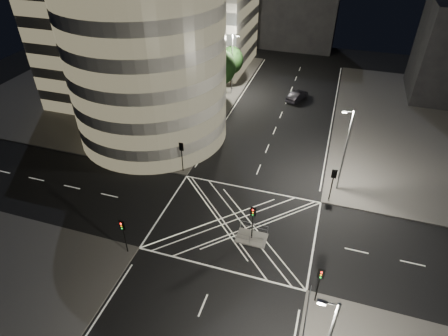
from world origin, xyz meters
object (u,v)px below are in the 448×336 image
(street_lamp_left_near, at_px, (192,112))
(street_lamp_right_far, at_px, (345,149))
(traffic_signal_island, at_px, (253,217))
(traffic_signal_fr, at_px, (333,179))
(traffic_signal_nr, at_px, (320,279))
(traffic_signal_nl, at_px, (123,231))
(street_lamp_left_far, at_px, (232,62))
(central_island, at_px, (252,238))
(traffic_signal_fl, at_px, (182,152))
(sedan, at_px, (297,96))

(street_lamp_left_near, height_order, street_lamp_right_far, same)
(traffic_signal_island, height_order, street_lamp_left_near, street_lamp_left_near)
(traffic_signal_fr, xyz_separation_m, traffic_signal_nr, (0.00, -13.60, 0.00))
(traffic_signal_nl, height_order, street_lamp_left_far, street_lamp_left_far)
(traffic_signal_nr, xyz_separation_m, street_lamp_right_far, (0.64, 15.80, 2.63))
(central_island, bearing_deg, traffic_signal_fl, 142.46)
(traffic_signal_nl, distance_m, street_lamp_left_near, 18.99)
(traffic_signal_fr, relative_size, street_lamp_right_far, 0.40)
(street_lamp_left_near, bearing_deg, traffic_signal_nl, -88.06)
(traffic_signal_fl, xyz_separation_m, street_lamp_left_near, (-0.64, 5.20, 2.63))
(traffic_signal_fr, xyz_separation_m, sedan, (-7.30, 24.10, -2.13))
(street_lamp_right_far, bearing_deg, street_lamp_left_far, 131.94)
(sedan, bearing_deg, street_lamp_left_far, 24.35)
(street_lamp_left_far, bearing_deg, traffic_signal_nl, -89.01)
(sedan, bearing_deg, traffic_signal_island, 110.52)
(traffic_signal_fr, xyz_separation_m, street_lamp_left_near, (-18.24, 5.20, 2.63))
(street_lamp_left_near, xyz_separation_m, sedan, (10.94, 18.90, -4.76))
(street_lamp_left_far, xyz_separation_m, street_lamp_right_far, (18.87, -21.00, 0.00))
(central_island, height_order, street_lamp_left_near, street_lamp_left_near)
(street_lamp_left_near, xyz_separation_m, street_lamp_right_far, (18.87, -3.00, 0.00))
(traffic_signal_fl, height_order, traffic_signal_fr, same)
(central_island, distance_m, traffic_signal_fl, 13.91)
(traffic_signal_fr, height_order, street_lamp_left_far, street_lamp_left_far)
(traffic_signal_fl, height_order, traffic_signal_island, same)
(traffic_signal_island, height_order, sedan, traffic_signal_island)
(central_island, bearing_deg, sedan, 90.88)
(street_lamp_right_far, bearing_deg, traffic_signal_nr, -92.30)
(traffic_signal_fr, xyz_separation_m, street_lamp_left_far, (-18.24, 23.20, 2.63))
(traffic_signal_fl, relative_size, traffic_signal_fr, 1.00)
(street_lamp_left_near, distance_m, sedan, 22.35)
(central_island, bearing_deg, traffic_signal_nr, -37.93)
(street_lamp_left_near, relative_size, street_lamp_right_far, 1.00)
(traffic_signal_island, xyz_separation_m, street_lamp_left_far, (-11.44, 31.50, 2.63))
(traffic_signal_nl, height_order, traffic_signal_fr, same)
(traffic_signal_island, bearing_deg, traffic_signal_fr, 50.67)
(traffic_signal_island, bearing_deg, street_lamp_right_far, 54.70)
(street_lamp_left_far, bearing_deg, traffic_signal_island, -70.05)
(central_island, xyz_separation_m, street_lamp_left_far, (-11.44, 31.50, 5.47))
(traffic_signal_nr, xyz_separation_m, street_lamp_left_far, (-18.24, 36.80, 2.63))
(street_lamp_left_near, bearing_deg, sedan, 59.95)
(traffic_signal_nl, bearing_deg, traffic_signal_fr, 37.69)
(traffic_signal_nr, relative_size, sedan, 0.84)
(street_lamp_left_far, relative_size, sedan, 2.10)
(traffic_signal_nr, height_order, traffic_signal_island, same)
(traffic_signal_fr, relative_size, sedan, 0.84)
(central_island, distance_m, traffic_signal_nl, 12.36)
(traffic_signal_fr, bearing_deg, sedan, 106.85)
(traffic_signal_nr, bearing_deg, central_island, 142.07)
(sedan, bearing_deg, street_lamp_right_far, 129.56)
(traffic_signal_nr, bearing_deg, traffic_signal_fr, 90.00)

